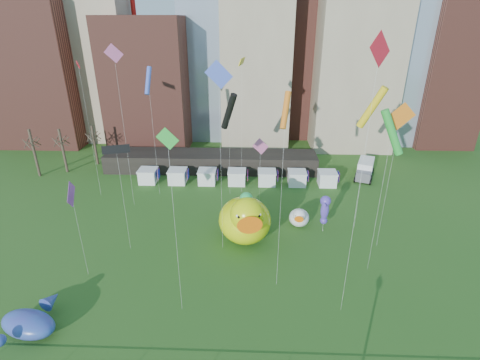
{
  "coord_description": "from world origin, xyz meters",
  "views": [
    {
      "loc": [
        3.55,
        -19.16,
        25.49
      ],
      "look_at": [
        2.45,
        10.81,
        12.0
      ],
      "focal_mm": 27.0,
      "sensor_mm": 36.0,
      "label": 1
    }
  ],
  "objects_px": {
    "whale_inflatable": "(30,322)",
    "box_truck": "(365,169)",
    "big_duck": "(245,219)",
    "small_duck": "(299,217)",
    "seahorse_green": "(246,207)",
    "seahorse_purple": "(325,208)"
  },
  "relations": [
    {
      "from": "big_duck",
      "to": "box_truck",
      "type": "height_order",
      "value": "big_duck"
    },
    {
      "from": "seahorse_purple",
      "to": "box_truck",
      "type": "height_order",
      "value": "seahorse_purple"
    },
    {
      "from": "small_duck",
      "to": "seahorse_green",
      "type": "height_order",
      "value": "seahorse_green"
    },
    {
      "from": "big_duck",
      "to": "small_duck",
      "type": "relative_size",
      "value": 2.4
    },
    {
      "from": "seahorse_green",
      "to": "small_duck",
      "type": "bearing_deg",
      "value": 8.49
    },
    {
      "from": "small_duck",
      "to": "big_duck",
      "type": "bearing_deg",
      "value": -143.12
    },
    {
      "from": "seahorse_purple",
      "to": "seahorse_green",
      "type": "bearing_deg",
      "value": -143.24
    },
    {
      "from": "small_duck",
      "to": "seahorse_purple",
      "type": "relative_size",
      "value": 0.75
    },
    {
      "from": "big_duck",
      "to": "small_duck",
      "type": "height_order",
      "value": "big_duck"
    },
    {
      "from": "small_duck",
      "to": "seahorse_purple",
      "type": "bearing_deg",
      "value": -15.01
    },
    {
      "from": "seahorse_green",
      "to": "box_truck",
      "type": "bearing_deg",
      "value": 23.09
    },
    {
      "from": "whale_inflatable",
      "to": "seahorse_purple",
      "type": "bearing_deg",
      "value": 46.59
    },
    {
      "from": "seahorse_green",
      "to": "box_truck",
      "type": "xyz_separation_m",
      "value": [
        20.45,
        21.42,
        -3.62
      ]
    },
    {
      "from": "whale_inflatable",
      "to": "box_truck",
      "type": "xyz_separation_m",
      "value": [
        39.12,
        35.94,
        0.39
      ]
    },
    {
      "from": "big_duck",
      "to": "seahorse_purple",
      "type": "distance_m",
      "value": 10.41
    },
    {
      "from": "box_truck",
      "to": "big_duck",
      "type": "bearing_deg",
      "value": -113.51
    },
    {
      "from": "small_duck",
      "to": "whale_inflatable",
      "type": "xyz_separation_m",
      "value": [
        -25.72,
        -18.87,
        -0.24
      ]
    },
    {
      "from": "whale_inflatable",
      "to": "box_truck",
      "type": "distance_m",
      "value": 53.12
    },
    {
      "from": "big_duck",
      "to": "seahorse_purple",
      "type": "xyz_separation_m",
      "value": [
        10.1,
        2.52,
        0.36
      ]
    },
    {
      "from": "seahorse_purple",
      "to": "whale_inflatable",
      "type": "xyz_separation_m",
      "value": [
        -28.72,
        -17.56,
        -2.43
      ]
    },
    {
      "from": "whale_inflatable",
      "to": "box_truck",
      "type": "relative_size",
      "value": 0.95
    },
    {
      "from": "seahorse_purple",
      "to": "whale_inflatable",
      "type": "height_order",
      "value": "seahorse_purple"
    }
  ]
}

